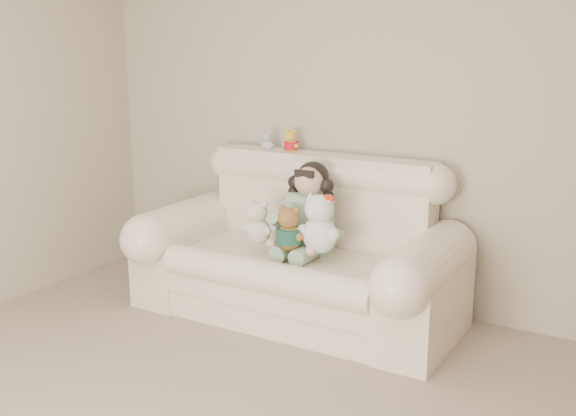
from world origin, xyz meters
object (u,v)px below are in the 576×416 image
at_px(sofa, 296,240).
at_px(seated_child, 310,207).
at_px(cream_teddy, 258,218).
at_px(brown_teddy, 289,224).
at_px(white_cat, 320,217).

bearing_deg(sofa, seated_child, 55.22).
distance_m(sofa, cream_teddy, 0.29).
height_order(sofa, brown_teddy, sofa).
relative_size(sofa, cream_teddy, 6.22).
relative_size(white_cat, cream_teddy, 1.31).
distance_m(seated_child, cream_teddy, 0.34).
bearing_deg(brown_teddy, cream_teddy, 165.79).
xyz_separation_m(seated_child, cream_teddy, (-0.25, -0.23, -0.05)).
relative_size(sofa, seated_child, 3.47).
bearing_deg(sofa, brown_teddy, -74.27).
bearing_deg(seated_child, brown_teddy, -97.19).
distance_m(seated_child, white_cat, 0.25).
bearing_deg(cream_teddy, brown_teddy, -6.93).
bearing_deg(white_cat, sofa, 152.42).
relative_size(brown_teddy, cream_teddy, 0.98).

